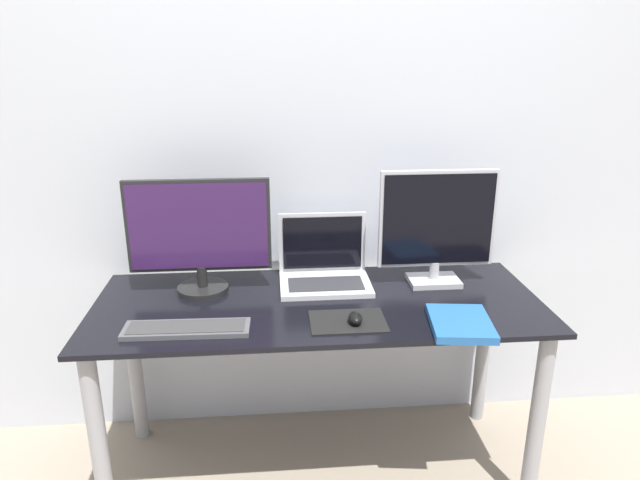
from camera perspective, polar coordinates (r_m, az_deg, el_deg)
wall_back at (r=2.24m, az=-1.01°, el=10.73°), size 7.00×0.05×2.50m
desk at (r=2.08m, az=-0.16°, el=-9.31°), size 1.57×0.63×0.71m
monitor_left at (r=2.07m, az=-11.98°, el=0.59°), size 0.51×0.19×0.42m
monitor_right at (r=2.14m, az=11.63°, el=1.42°), size 0.43×0.13×0.43m
laptop at (r=2.16m, az=0.41°, el=-2.68°), size 0.34×0.25×0.25m
keyboard at (r=1.86m, az=-13.19°, el=-8.64°), size 0.40×0.12×0.02m
mousepad at (r=1.88m, az=2.79°, el=-8.13°), size 0.25×0.17×0.00m
mouse at (r=1.85m, az=3.55°, el=-7.81°), size 0.04×0.07×0.04m
book at (r=1.89m, az=13.87°, el=-8.09°), size 0.22×0.26×0.03m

